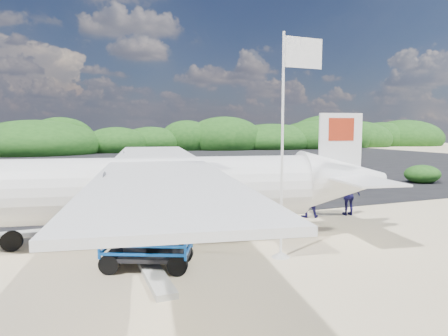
% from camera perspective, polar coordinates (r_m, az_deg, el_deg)
% --- Properties ---
extents(ground, '(160.00, 160.00, 0.00)m').
position_cam_1_polar(ground, '(12.62, 10.46, -11.64)').
color(ground, beige).
extents(asphalt_apron, '(90.00, 50.00, 0.04)m').
position_cam_1_polar(asphalt_apron, '(40.89, -12.22, 0.39)').
color(asphalt_apron, '#B2B2B2').
rests_on(asphalt_apron, ground).
extents(vegetation_band, '(124.00, 8.00, 4.40)m').
position_cam_1_polar(vegetation_band, '(65.63, -15.69, 2.29)').
color(vegetation_band, '#B2B2B2').
rests_on(vegetation_band, ground).
extents(baggage_cart, '(2.84, 2.32, 1.24)m').
position_cam_1_polar(baggage_cart, '(11.23, -10.80, -13.88)').
color(baggage_cart, '#0C4DB6').
rests_on(baggage_cart, ground).
extents(flagpole, '(1.29, 0.56, 6.40)m').
position_cam_1_polar(flagpole, '(12.03, 8.09, -12.47)').
color(flagpole, white).
rests_on(flagpole, ground).
extents(crew_a, '(0.70, 0.58, 1.65)m').
position_cam_1_polar(crew_a, '(17.32, 3.35, -3.97)').
color(crew_a, '#151245').
rests_on(crew_a, ground).
extents(crew_b, '(1.12, 1.02, 1.86)m').
position_cam_1_polar(crew_b, '(17.16, 11.87, -3.82)').
color(crew_b, '#151245').
rests_on(crew_b, ground).
extents(crew_c, '(1.06, 0.59, 1.71)m').
position_cam_1_polar(crew_c, '(17.99, 17.42, -3.77)').
color(crew_c, '#151245').
rests_on(crew_c, ground).
extents(aircraft_large, '(20.95, 20.95, 5.41)m').
position_cam_1_polar(aircraft_large, '(37.30, 7.54, -0.04)').
color(aircraft_large, '#B2B2B2').
rests_on(aircraft_large, ground).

